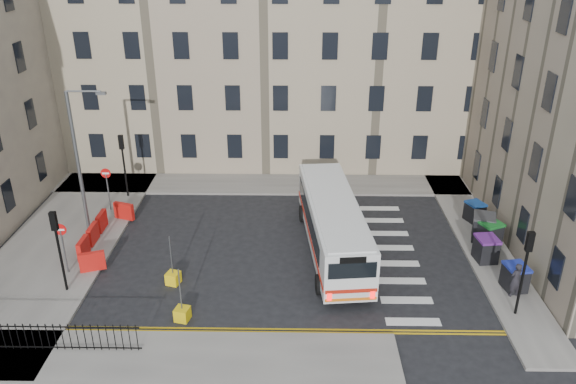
{
  "coord_description": "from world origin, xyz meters",
  "views": [
    {
      "loc": [
        -1.16,
        -26.03,
        15.44
      ],
      "look_at": [
        -1.6,
        1.02,
        3.0
      ],
      "focal_mm": 35.0,
      "sensor_mm": 36.0,
      "label": 1
    }
  ],
  "objects_px": {
    "streetlamp": "(78,161)",
    "wheelie_bin_d": "(483,227)",
    "wheelie_bin_e": "(475,211)",
    "bollard_yellow": "(173,278)",
    "wheelie_bin_b": "(486,249)",
    "wheelie_bin_c": "(488,233)",
    "bollard_chevron": "(182,314)",
    "pedestrian": "(515,280)",
    "bus": "(333,223)",
    "wheelie_bin_a": "(515,277)"
  },
  "relations": [
    {
      "from": "wheelie_bin_a",
      "to": "bollard_chevron",
      "type": "distance_m",
      "value": 15.49
    },
    {
      "from": "wheelie_bin_a",
      "to": "wheelie_bin_b",
      "type": "height_order",
      "value": "wheelie_bin_b"
    },
    {
      "from": "wheelie_bin_d",
      "to": "pedestrian",
      "type": "xyz_separation_m",
      "value": [
        -0.14,
        -5.35,
        0.13
      ]
    },
    {
      "from": "bus",
      "to": "bollard_chevron",
      "type": "xyz_separation_m",
      "value": [
        -6.88,
        -6.01,
        -1.39
      ]
    },
    {
      "from": "wheelie_bin_d",
      "to": "wheelie_bin_a",
      "type": "bearing_deg",
      "value": -72.01
    },
    {
      "from": "streetlamp",
      "to": "wheelie_bin_d",
      "type": "relative_size",
      "value": 5.09
    },
    {
      "from": "wheelie_bin_d",
      "to": "pedestrian",
      "type": "height_order",
      "value": "pedestrian"
    },
    {
      "from": "wheelie_bin_a",
      "to": "bollard_yellow",
      "type": "height_order",
      "value": "wheelie_bin_a"
    },
    {
      "from": "bus",
      "to": "wheelie_bin_c",
      "type": "distance_m",
      "value": 8.48
    },
    {
      "from": "wheelie_bin_a",
      "to": "pedestrian",
      "type": "distance_m",
      "value": 0.68
    },
    {
      "from": "streetlamp",
      "to": "wheelie_bin_e",
      "type": "distance_m",
      "value": 22.6
    },
    {
      "from": "pedestrian",
      "to": "wheelie_bin_e",
      "type": "bearing_deg",
      "value": -112.44
    },
    {
      "from": "wheelie_bin_a",
      "to": "wheelie_bin_c",
      "type": "bearing_deg",
      "value": 80.4
    },
    {
      "from": "bus",
      "to": "wheelie_bin_c",
      "type": "bearing_deg",
      "value": -1.72
    },
    {
      "from": "wheelie_bin_c",
      "to": "bollard_chevron",
      "type": "bearing_deg",
      "value": 179.67
    },
    {
      "from": "streetlamp",
      "to": "wheelie_bin_d",
      "type": "distance_m",
      "value": 22.37
    },
    {
      "from": "streetlamp",
      "to": "wheelie_bin_b",
      "type": "bearing_deg",
      "value": -7.93
    },
    {
      "from": "wheelie_bin_e",
      "to": "bollard_yellow",
      "type": "height_order",
      "value": "wheelie_bin_e"
    },
    {
      "from": "wheelie_bin_c",
      "to": "wheelie_bin_d",
      "type": "relative_size",
      "value": 0.99
    },
    {
      "from": "wheelie_bin_b",
      "to": "bollard_yellow",
      "type": "height_order",
      "value": "wheelie_bin_b"
    },
    {
      "from": "streetlamp",
      "to": "wheelie_bin_b",
      "type": "xyz_separation_m",
      "value": [
        21.58,
        -3.0,
        -3.53
      ]
    },
    {
      "from": "wheelie_bin_a",
      "to": "pedestrian",
      "type": "height_order",
      "value": "pedestrian"
    },
    {
      "from": "wheelie_bin_d",
      "to": "bollard_yellow",
      "type": "xyz_separation_m",
      "value": [
        -16.18,
        -4.38,
        -0.59
      ]
    },
    {
      "from": "wheelie_bin_b",
      "to": "streetlamp",
      "type": "bearing_deg",
      "value": 164.83
    },
    {
      "from": "pedestrian",
      "to": "bus",
      "type": "bearing_deg",
      "value": -46.93
    },
    {
      "from": "streetlamp",
      "to": "wheelie_bin_c",
      "type": "distance_m",
      "value": 22.49
    },
    {
      "from": "wheelie_bin_e",
      "to": "bollard_chevron",
      "type": "xyz_separation_m",
      "value": [
        -15.4,
        -9.42,
        -0.43
      ]
    },
    {
      "from": "wheelie_bin_d",
      "to": "wheelie_bin_e",
      "type": "bearing_deg",
      "value": 102.18
    },
    {
      "from": "wheelie_bin_d",
      "to": "pedestrian",
      "type": "distance_m",
      "value": 5.35
    },
    {
      "from": "bus",
      "to": "wheelie_bin_b",
      "type": "bearing_deg",
      "value": -13.13
    },
    {
      "from": "streetlamp",
      "to": "pedestrian",
      "type": "xyz_separation_m",
      "value": [
        21.94,
        -6.16,
        -3.32
      ]
    },
    {
      "from": "wheelie_bin_c",
      "to": "bollard_yellow",
      "type": "distance_m",
      "value": 16.72
    },
    {
      "from": "bollard_chevron",
      "to": "bollard_yellow",
      "type": "bearing_deg",
      "value": 109.11
    },
    {
      "from": "wheelie_bin_d",
      "to": "wheelie_bin_b",
      "type": "bearing_deg",
      "value": -85.97
    },
    {
      "from": "streetlamp",
      "to": "pedestrian",
      "type": "bearing_deg",
      "value": -15.68
    },
    {
      "from": "streetlamp",
      "to": "pedestrian",
      "type": "distance_m",
      "value": 23.03
    },
    {
      "from": "wheelie_bin_e",
      "to": "bollard_chevron",
      "type": "bearing_deg",
      "value": -170.9
    },
    {
      "from": "wheelie_bin_b",
      "to": "bollard_chevron",
      "type": "height_order",
      "value": "wheelie_bin_b"
    },
    {
      "from": "wheelie_bin_c",
      "to": "wheelie_bin_e",
      "type": "distance_m",
      "value": 2.82
    },
    {
      "from": "wheelie_bin_b",
      "to": "pedestrian",
      "type": "bearing_deg",
      "value": -90.66
    },
    {
      "from": "streetlamp",
      "to": "wheelie_bin_c",
      "type": "relative_size",
      "value": 5.12
    },
    {
      "from": "wheelie_bin_c",
      "to": "streetlamp",
      "type": "bearing_deg",
      "value": 152.73
    },
    {
      "from": "wheelie_bin_b",
      "to": "bollard_chevron",
      "type": "bearing_deg",
      "value": -168.48
    },
    {
      "from": "bus",
      "to": "streetlamp",
      "type": "bearing_deg",
      "value": 165.99
    },
    {
      "from": "wheelie_bin_d",
      "to": "pedestrian",
      "type": "relative_size",
      "value": 0.93
    },
    {
      "from": "wheelie_bin_a",
      "to": "bollard_chevron",
      "type": "xyz_separation_m",
      "value": [
        -15.29,
        -2.44,
        -0.48
      ]
    },
    {
      "from": "wheelie_bin_d",
      "to": "bollard_chevron",
      "type": "distance_m",
      "value": 16.83
    },
    {
      "from": "bus",
      "to": "bollard_yellow",
      "type": "distance_m",
      "value": 8.6
    },
    {
      "from": "bollard_chevron",
      "to": "wheelie_bin_a",
      "type": "bearing_deg",
      "value": 9.06
    },
    {
      "from": "pedestrian",
      "to": "bollard_chevron",
      "type": "height_order",
      "value": "pedestrian"
    }
  ]
}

